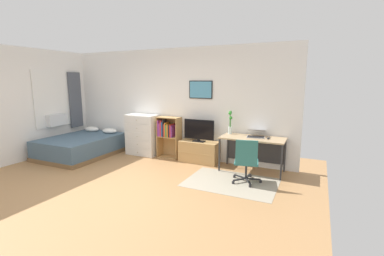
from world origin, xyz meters
name	(u,v)px	position (x,y,z in m)	size (l,w,h in m)	color
ground_plane	(107,189)	(0.00, 0.00, 0.00)	(7.20, 7.20, 0.00)	#A87A4C
wall_back_with_posters	(173,103)	(0.01, 2.43, 1.35)	(6.12, 0.09, 2.70)	white
wall_left_with_window	(7,107)	(-3.02, 0.18, 1.34)	(0.27, 4.92, 2.70)	white
area_rug	(231,182)	(1.93, 1.25, 0.00)	(1.70, 1.20, 0.01)	#9E937F
bed	(82,146)	(-2.14, 1.40, 0.25)	(1.51, 1.97, 0.63)	brown
dresser	(142,135)	(-0.77, 2.15, 0.53)	(0.83, 0.46, 1.05)	white
bookshelf	(168,133)	(-0.03, 2.21, 0.61)	(0.57, 0.30, 1.03)	tan
tv_stand	(199,152)	(0.85, 2.17, 0.25)	(0.93, 0.41, 0.51)	tan
television	(199,131)	(0.85, 2.15, 0.77)	(0.75, 0.16, 0.52)	black
desk	(253,143)	(2.13, 2.14, 0.61)	(1.33, 0.62, 0.74)	tan
office_chair	(246,160)	(2.19, 1.32, 0.46)	(0.58, 0.57, 0.86)	#232326
laptop	(256,134)	(2.17, 2.17, 0.80)	(0.42, 0.44, 0.16)	#B7B7BC
computer_mouse	(268,138)	(2.45, 2.05, 0.76)	(0.06, 0.10, 0.03)	#262628
bamboo_vase	(230,123)	(1.57, 2.24, 0.98)	(0.09, 0.09, 0.52)	silver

